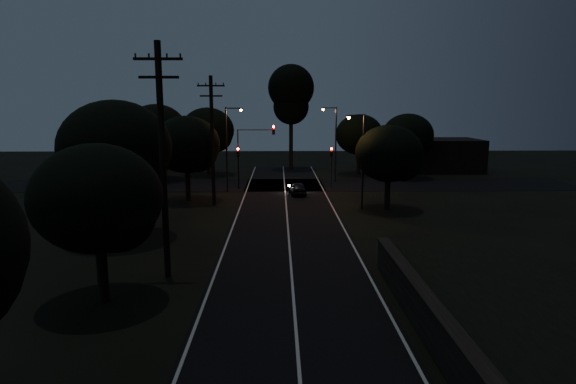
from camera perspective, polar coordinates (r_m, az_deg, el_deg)
name	(u,v)px	position (r m, az deg, el deg)	size (l,w,h in m)	color
road_surface	(286,207)	(39.29, -0.20, -1.73)	(60.00, 70.00, 0.03)	black
utility_pole_mid	(163,158)	(23.08, -14.64, 3.90)	(2.20, 0.30, 11.00)	black
utility_pole_far	(212,139)	(39.77, -8.96, 6.26)	(2.20, 0.30, 10.50)	black
tree_left_b	(101,201)	(20.86, -21.29, -1.03)	(5.25, 5.25, 6.67)	black
tree_left_c	(119,150)	(30.84, -19.41, 4.72)	(6.73, 6.73, 8.50)	black
tree_left_d	(189,146)	(42.05, -11.70, 5.35)	(5.76, 5.76, 7.31)	black
tree_far_nw	(209,131)	(57.85, -9.31, 7.10)	(6.27, 6.27, 7.94)	black
tree_far_w	(158,131)	(54.85, -15.12, 7.00)	(6.53, 6.53, 8.32)	black
tree_far_ne	(361,136)	(58.14, 8.65, 6.62)	(5.65, 5.65, 7.15)	black
tree_far_e	(410,136)	(56.29, 14.23, 6.41)	(5.73, 5.73, 7.28)	black
tree_right_a	(391,155)	(38.42, 12.16, 4.30)	(5.26, 5.26, 6.69)	black
tall_pine	(291,94)	(62.35, 0.36, 11.54)	(5.86, 5.86, 13.31)	black
building_left	(121,155)	(62.68, -19.19, 4.21)	(10.00, 8.00, 4.40)	black
building_right	(441,155)	(64.04, 17.71, 4.22)	(9.00, 7.00, 4.00)	black
signal_left	(238,160)	(47.77, -5.92, 3.78)	(0.28, 0.35, 4.10)	black
signal_right	(331,160)	(47.88, 5.14, 3.81)	(0.28, 0.35, 4.10)	black
signal_mast	(255,145)	(47.51, -3.92, 5.60)	(3.70, 0.35, 6.25)	black
streetlight_a	(229,143)	(45.69, -7.05, 5.73)	(1.66, 0.26, 8.00)	black
streetlight_b	(334,139)	(51.77, 5.48, 6.28)	(1.66, 0.26, 8.00)	black
streetlight_c	(361,155)	(38.06, 8.65, 4.38)	(1.46, 0.26, 7.50)	black
car	(298,188)	(44.49, 1.15, 0.43)	(1.38, 3.43, 1.17)	black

